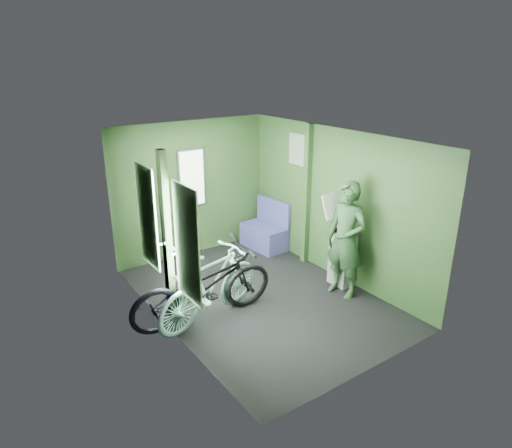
% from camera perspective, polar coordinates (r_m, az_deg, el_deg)
% --- Properties ---
extents(room, '(4.00, 4.02, 2.31)m').
position_cam_1_polar(room, '(6.08, 0.04, 2.74)').
color(room, black).
rests_on(room, ground).
extents(bicycle_black, '(2.02, 0.95, 1.13)m').
position_cam_1_polar(bicycle_black, '(6.16, -6.34, -11.90)').
color(bicycle_black, black).
rests_on(bicycle_black, ground).
extents(bicycle_mint, '(1.78, 0.96, 1.06)m').
position_cam_1_polar(bicycle_mint, '(6.17, -5.51, -11.84)').
color(bicycle_mint, '#8BD0B9').
rests_on(bicycle_mint, ground).
extents(passenger, '(0.49, 0.72, 1.69)m').
position_cam_1_polar(passenger, '(6.52, 11.16, -1.94)').
color(passenger, '#294B2A').
rests_on(passenger, ground).
extents(waste_box, '(0.25, 0.35, 0.85)m').
position_cam_1_polar(waste_box, '(6.96, 10.73, -4.22)').
color(waste_box, gray).
rests_on(waste_box, ground).
extents(bench_seat, '(0.53, 0.87, 0.88)m').
position_cam_1_polar(bench_seat, '(8.21, 1.13, -1.24)').
color(bench_seat, navy).
rests_on(bench_seat, ground).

